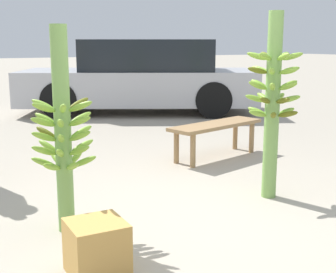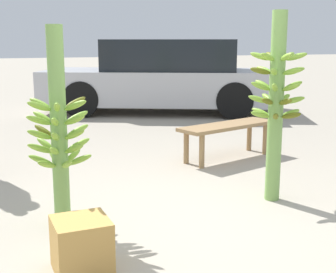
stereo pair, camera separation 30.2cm
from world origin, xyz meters
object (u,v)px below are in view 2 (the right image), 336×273
at_px(market_bench, 228,130).
at_px(parked_car, 164,77).
at_px(banana_stalk_center, 276,101).
at_px(produce_crate, 81,245).
at_px(banana_stalk_left, 59,131).

bearing_deg(market_bench, parked_car, 63.01).
height_order(banana_stalk_center, market_bench, banana_stalk_center).
bearing_deg(banana_stalk_center, market_bench, 75.17).
relative_size(market_bench, parked_car, 0.28).
xyz_separation_m(parked_car, produce_crate, (-2.95, -5.86, -0.51)).
bearing_deg(banana_stalk_left, market_bench, 31.68).
bearing_deg(produce_crate, market_bench, 43.33).
distance_m(market_bench, parked_car, 3.89).
bearing_deg(banana_stalk_center, parked_car, 77.63).
height_order(parked_car, produce_crate, parked_car).
bearing_deg(market_bench, produce_crate, -152.23).
bearing_deg(market_bench, banana_stalk_center, -120.39).
bearing_deg(produce_crate, parked_car, 63.26).
bearing_deg(banana_stalk_center, banana_stalk_left, 177.31).
xyz_separation_m(banana_stalk_center, parked_car, (1.14, 5.22, -0.18)).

